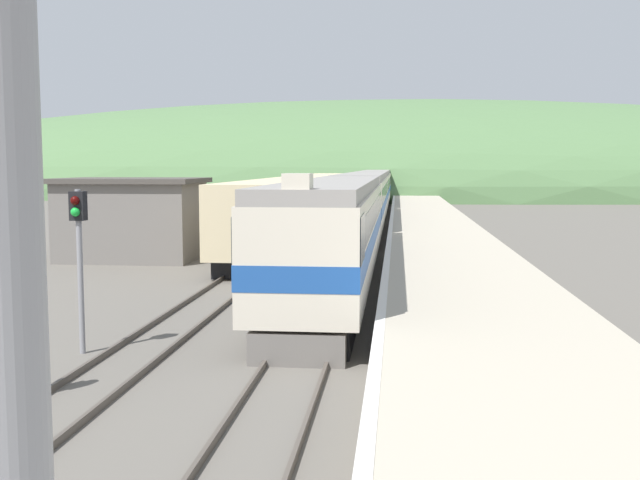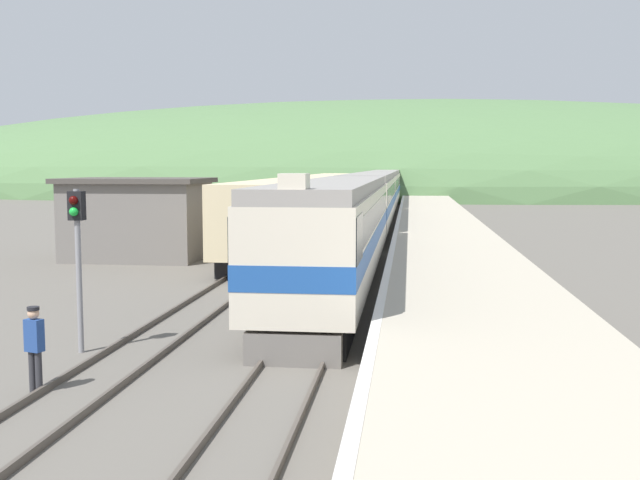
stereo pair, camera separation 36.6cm
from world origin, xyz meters
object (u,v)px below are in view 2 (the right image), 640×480
at_px(carriage_fourth, 389,184).
at_px(carriage_second, 370,201).
at_px(siding_train, 310,205).
at_px(track_worker, 34,344).
at_px(carriage_fifth, 393,181).
at_px(express_train_lead_car, 337,231).
at_px(carriage_third, 382,190).
at_px(signal_post_siding, 77,236).

bearing_deg(carriage_fourth, carriage_second, -90.00).
bearing_deg(carriage_second, siding_train, -174.74).
bearing_deg(track_worker, carriage_fourth, 86.53).
bearing_deg(carriage_fifth, carriage_fourth, -90.00).
bearing_deg(carriage_second, express_train_lead_car, -90.00).
distance_m(express_train_lead_car, siding_train, 22.88).
bearing_deg(carriage_second, carriage_fifth, 90.00).
bearing_deg(carriage_second, track_worker, -97.76).
distance_m(carriage_second, carriage_third, 22.55).
height_order(carriage_second, siding_train, carriage_second).
xyz_separation_m(carriage_fifth, signal_post_siding, (-5.44, -100.46, 0.68)).
xyz_separation_m(carriage_fifth, track_worker, (-4.91, -103.71, -1.20)).
xyz_separation_m(express_train_lead_car, carriage_second, (0.00, 22.89, -0.01)).
distance_m(siding_train, signal_post_siding, 32.49).
xyz_separation_m(carriage_fifth, siding_train, (-4.02, -68.01, -0.23)).
bearing_deg(express_train_lead_car, siding_train, 100.11).
bearing_deg(carriage_third, siding_train, -99.94).
distance_m(siding_train, track_worker, 35.73).
distance_m(carriage_third, siding_train, 23.27).
height_order(carriage_second, carriage_fourth, same).
distance_m(carriage_fourth, carriage_fifth, 22.55).
xyz_separation_m(carriage_second, signal_post_siding, (-5.44, -32.82, 0.68)).
relative_size(carriage_fifth, signal_post_siding, 5.33).
bearing_deg(siding_train, signal_post_siding, -92.50).
height_order(express_train_lead_car, signal_post_siding, express_train_lead_car).
bearing_deg(carriage_fourth, signal_post_siding, -93.99).
distance_m(carriage_second, siding_train, 4.04).
distance_m(express_train_lead_car, track_worker, 14.12).
distance_m(carriage_third, carriage_fourth, 22.55).
height_order(express_train_lead_car, carriage_third, express_train_lead_car).
bearing_deg(carriage_third, carriage_fourth, 90.00).
bearing_deg(track_worker, carriage_second, 82.24).
xyz_separation_m(express_train_lead_car, track_worker, (-4.91, -13.18, -1.22)).
bearing_deg(siding_train, carriage_second, 5.26).
bearing_deg(signal_post_siding, track_worker, -80.90).
distance_m(carriage_third, signal_post_siding, 55.63).
distance_m(signal_post_siding, track_worker, 3.80).
distance_m(express_train_lead_car, carriage_fourth, 67.98).
xyz_separation_m(express_train_lead_car, carriage_third, (0.00, 45.44, -0.01)).
distance_m(carriage_fifth, signal_post_siding, 100.61).
relative_size(carriage_fourth, signal_post_siding, 5.33).
relative_size(carriage_fourth, carriage_fifth, 1.00).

